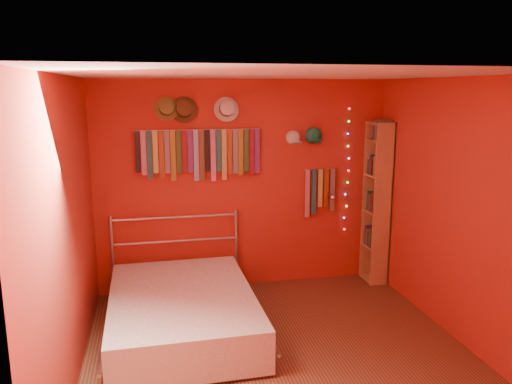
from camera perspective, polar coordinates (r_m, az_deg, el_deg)
ground at (r=4.80m, az=2.78°, el=-18.16°), size 3.50×3.50×0.00m
back_wall at (r=5.98m, az=-1.35°, el=0.75°), size 3.50×0.02×2.50m
right_wall at (r=5.04m, az=22.57°, el=-2.24°), size 0.02×3.50×2.50m
left_wall at (r=4.23m, az=-20.72°, el=-4.67°), size 0.02×3.50×2.50m
ceiling at (r=4.16m, az=3.13°, el=13.25°), size 3.50×3.50×0.02m
tie_rack at (r=5.77m, az=-6.47°, el=4.58°), size 1.45×0.03×0.60m
small_tie_rack at (r=6.17m, az=7.28°, el=0.29°), size 0.40×0.03×0.60m
fedora_olive at (r=5.68m, az=-10.17°, el=9.43°), size 0.27×0.15×0.27m
fedora_brown at (r=5.69m, az=-8.21°, el=9.35°), size 0.30×0.16×0.30m
fedora_white at (r=5.74m, az=-3.35°, el=9.48°), size 0.29×0.16×0.28m
cap_white at (r=5.98m, az=4.27°, el=6.19°), size 0.18×0.22×0.18m
cap_green at (r=6.05m, az=6.60°, el=6.41°), size 0.19×0.24×0.19m
fairy_lights at (r=6.27m, az=10.38°, el=2.43°), size 0.06×0.02×1.53m
reading_lamp at (r=6.07m, az=8.65°, el=-0.58°), size 0.07×0.28×0.08m
bookshelf at (r=6.33m, az=13.95°, el=-1.12°), size 0.25×0.34×2.00m
bed at (r=5.13m, az=-8.43°, el=-13.33°), size 1.51×2.04×0.98m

